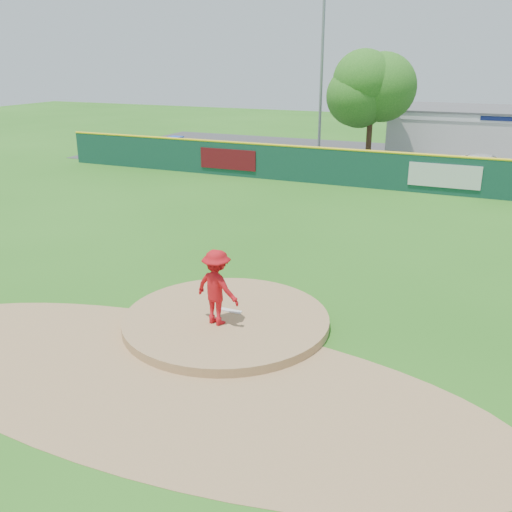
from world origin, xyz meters
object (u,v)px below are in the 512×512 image
at_px(pool_building_grp, 504,133).
at_px(deciduous_tree, 372,93).
at_px(light_pole_left, 322,67).
at_px(pitcher, 217,287).
at_px(playground_slide, 175,147).
at_px(van, 487,166).

height_order(pool_building_grp, deciduous_tree, deciduous_tree).
bearing_deg(deciduous_tree, light_pole_left, 153.43).
height_order(pool_building_grp, light_pole_left, light_pole_left).
xyz_separation_m(pool_building_grp, deciduous_tree, (-8.00, -6.99, 2.89)).
height_order(pitcher, deciduous_tree, deciduous_tree).
relative_size(pitcher, pool_building_grp, 0.13).
bearing_deg(playground_slide, pool_building_grp, 23.87).
relative_size(pool_building_grp, playground_slide, 5.97).
height_order(van, playground_slide, playground_slide).
xyz_separation_m(pitcher, deciduous_tree, (-1.98, 25.46, 3.31)).
bearing_deg(pool_building_grp, pitcher, -100.50).
bearing_deg(pool_building_grp, light_pole_left, -157.40).
bearing_deg(light_pole_left, pitcher, -77.71).
xyz_separation_m(pitcher, van, (5.39, 24.23, -0.59)).
bearing_deg(light_pole_left, deciduous_tree, -26.57).
distance_m(pitcher, light_pole_left, 28.51).
height_order(pitcher, playground_slide, pitcher).
bearing_deg(playground_slide, deciduous_tree, 10.29).
height_order(pool_building_grp, playground_slide, pool_building_grp).
bearing_deg(van, pitcher, 174.74).
bearing_deg(light_pole_left, pool_building_grp, 22.60).
relative_size(van, pool_building_grp, 0.30).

